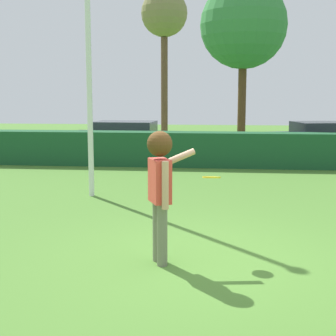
{
  "coord_description": "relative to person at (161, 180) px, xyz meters",
  "views": [
    {
      "loc": [
        0.25,
        -6.48,
        2.26
      ],
      "look_at": [
        -0.54,
        0.82,
        1.15
      ],
      "focal_mm": 52.36,
      "sensor_mm": 36.0,
      "label": 1
    }
  ],
  "objects": [
    {
      "name": "frisbee",
      "position": [
        0.66,
        0.47,
        -0.03
      ],
      "size": [
        0.26,
        0.26,
        0.06
      ],
      "color": "yellow"
    },
    {
      "name": "ground_plane",
      "position": [
        0.53,
        0.17,
        -1.14
      ],
      "size": [
        60.0,
        60.0,
        0.0
      ],
      "primitive_type": "plane",
      "color": "#4B7C2E"
    },
    {
      "name": "person",
      "position": [
        0.0,
        0.0,
        0.0
      ],
      "size": [
        0.63,
        0.76,
        1.79
      ],
      "color": "slate",
      "rests_on": "ground"
    },
    {
      "name": "lamppost",
      "position": [
        -2.09,
        4.24,
        2.42
      ],
      "size": [
        0.24,
        0.24,
        6.48
      ],
      "color": "silver",
      "rests_on": "ground"
    },
    {
      "name": "willow_tree",
      "position": [
        1.6,
        13.92,
        3.81
      ],
      "size": [
        3.45,
        3.45,
        6.7
      ],
      "color": "brown",
      "rests_on": "ground"
    },
    {
      "name": "oak_tree",
      "position": [
        -2.15,
        18.93,
        4.96
      ],
      "size": [
        2.33,
        2.33,
        7.44
      ],
      "color": "brown",
      "rests_on": "ground"
    },
    {
      "name": "parked_car_blue",
      "position": [
        4.6,
        12.23,
        -0.45
      ],
      "size": [
        4.49,
        2.66,
        1.25
      ],
      "color": "#263FA5",
      "rests_on": "ground"
    },
    {
      "name": "parked_car_black",
      "position": [
        -2.82,
        11.83,
        -0.45
      ],
      "size": [
        4.28,
        1.98,
        1.25
      ],
      "color": "black",
      "rests_on": "ground"
    },
    {
      "name": "hedge_row",
      "position": [
        0.53,
        9.04,
        -0.6
      ],
      "size": [
        25.22,
        0.9,
        1.08
      ],
      "primitive_type": "cube",
      "color": "#1B4E2A",
      "rests_on": "ground"
    }
  ]
}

